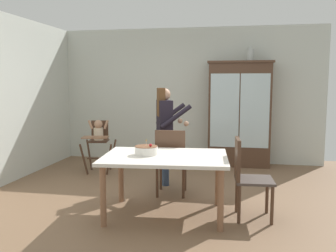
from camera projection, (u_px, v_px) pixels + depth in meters
ground_plane at (163, 201)px, 4.98m from camera, size 6.24×6.24×0.00m
wall_back at (188, 95)px, 7.38m from camera, size 5.32×0.06×2.70m
china_cabinet at (239, 114)px, 6.98m from camera, size 1.22×0.48×2.02m
ceramic_vase at (250, 55)px, 6.81m from camera, size 0.13×0.13×0.27m
high_chair_with_toddler at (98, 136)px, 6.49m from camera, size 0.67×0.76×0.95m
adult_person at (165, 124)px, 5.68m from camera, size 0.63×0.62×1.53m
dining_table at (165, 163)px, 4.38m from camera, size 1.57×1.17×0.74m
birthday_cake at (146, 150)px, 4.41m from camera, size 0.28×0.28×0.19m
dining_chair_far_side at (171, 158)px, 5.12m from camera, size 0.47×0.47×0.96m
dining_chair_right_end at (246, 172)px, 4.29m from camera, size 0.47×0.47×0.96m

